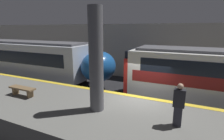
% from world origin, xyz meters
% --- Properties ---
extents(ground_plane, '(120.00, 120.00, 0.00)m').
position_xyz_m(ground_plane, '(0.00, 0.00, 0.00)').
color(ground_plane, black).
extents(platform, '(40.00, 4.43, 1.11)m').
position_xyz_m(platform, '(0.00, -2.22, 0.55)').
color(platform, slate).
rests_on(platform, ground).
extents(station_rear_barrier, '(50.00, 0.15, 4.82)m').
position_xyz_m(station_rear_barrier, '(0.00, 6.77, 2.41)').
color(station_rear_barrier, '#9E998E').
rests_on(station_rear_barrier, ground).
extents(support_pillar_near, '(0.58, 0.58, 4.17)m').
position_xyz_m(support_pillar_near, '(-1.26, -2.20, 3.19)').
color(support_pillar_near, '#56565B').
rests_on(support_pillar_near, platform).
extents(train_modern, '(21.50, 3.06, 3.35)m').
position_xyz_m(train_modern, '(-13.76, 2.66, 1.72)').
color(train_modern, black).
rests_on(train_modern, ground).
extents(person_waiting, '(0.38, 0.24, 1.55)m').
position_xyz_m(person_waiting, '(1.91, -2.15, 1.91)').
color(person_waiting, '#2D2D38').
rests_on(person_waiting, platform).
extents(platform_bench, '(1.50, 0.40, 0.45)m').
position_xyz_m(platform_bench, '(-5.42, -2.45, 1.44)').
color(platform_bench, brown).
rests_on(platform_bench, platform).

